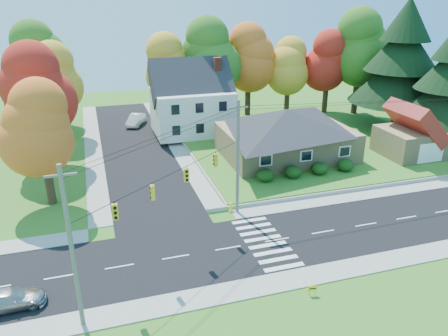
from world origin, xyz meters
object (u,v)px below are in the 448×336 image
at_px(ranch_house, 286,132).
at_px(fire_hydrant, 231,207).
at_px(silver_sedan, 9,299).
at_px(white_car, 136,120).

height_order(ranch_house, fire_hydrant, ranch_house).
xyz_separation_m(silver_sedan, white_car, (11.96, 37.37, 0.17)).
distance_m(white_car, fire_hydrant, 29.78).
bearing_deg(white_car, fire_hydrant, -57.25).
height_order(ranch_house, silver_sedan, ranch_house).
xyz_separation_m(ranch_house, fire_hydrant, (-9.96, -10.41, -2.85)).
height_order(white_car, fire_hydrant, white_car).
height_order(silver_sedan, fire_hydrant, silver_sedan).
distance_m(ranch_house, white_car, 24.17).
bearing_deg(ranch_house, fire_hydrant, -133.75).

